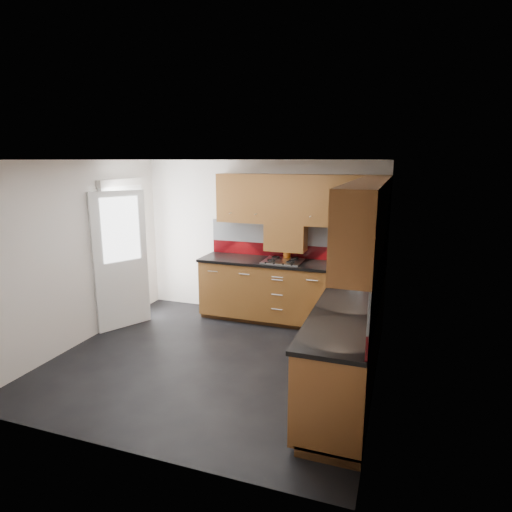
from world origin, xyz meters
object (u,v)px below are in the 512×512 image
at_px(gas_hob, 283,261).
at_px(toaster, 354,258).
at_px(food_processor, 359,274).
at_px(utensil_pot, 287,253).

relative_size(gas_hob, toaster, 1.90).
xyz_separation_m(toaster, food_processor, (0.17, -1.06, 0.05)).
distance_m(utensil_pot, food_processor, 1.60).
distance_m(gas_hob, utensil_pot, 0.23).
bearing_deg(toaster, utensil_pot, 177.80).
relative_size(gas_hob, utensil_pot, 1.44).
distance_m(utensil_pot, toaster, 1.00).
height_order(utensil_pot, toaster, utensil_pot).
bearing_deg(utensil_pot, food_processor, -43.34).
xyz_separation_m(gas_hob, food_processor, (1.17, -0.89, 0.13)).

